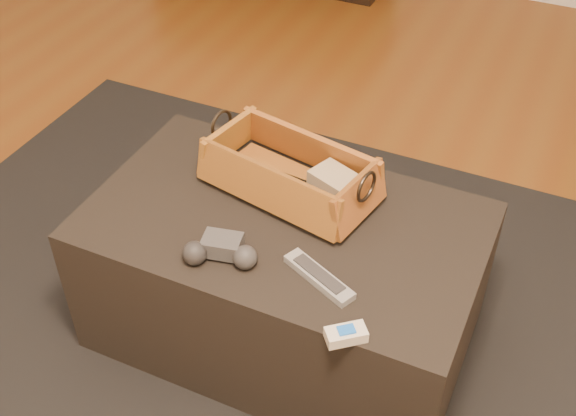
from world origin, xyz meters
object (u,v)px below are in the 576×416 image
at_px(ottoman, 284,277).
at_px(tv_remote, 279,182).
at_px(cream_gadget, 346,334).
at_px(silver_remote, 319,277).
at_px(wicker_basket, 290,174).
at_px(game_controller, 221,251).

bearing_deg(ottoman, tv_remote, 121.62).
bearing_deg(cream_gadget, silver_remote, 131.25).
bearing_deg(wicker_basket, tv_remote, -154.59).
xyz_separation_m(game_controller, cream_gadget, (0.35, -0.10, -0.01)).
distance_m(wicker_basket, cream_gadget, 0.51).
distance_m(ottoman, cream_gadget, 0.46).
relative_size(wicker_basket, silver_remote, 2.50).
xyz_separation_m(wicker_basket, silver_remote, (0.20, -0.27, -0.04)).
distance_m(ottoman, silver_remote, 0.32).
height_order(game_controller, cream_gadget, game_controller).
relative_size(tv_remote, wicker_basket, 0.49).
height_order(ottoman, wicker_basket, wicker_basket).
bearing_deg(cream_gadget, wicker_basket, 127.93).
bearing_deg(game_controller, cream_gadget, -15.61).
height_order(ottoman, silver_remote, silver_remote).
xyz_separation_m(ottoman, game_controller, (-0.07, -0.19, 0.24)).
bearing_deg(tv_remote, ottoman, -52.91).
height_order(wicker_basket, silver_remote, wicker_basket).
relative_size(tv_remote, silver_remote, 1.22).
bearing_deg(cream_gadget, game_controller, 164.39).
xyz_separation_m(game_controller, silver_remote, (0.23, 0.04, -0.02)).
height_order(silver_remote, cream_gadget, cream_gadget).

